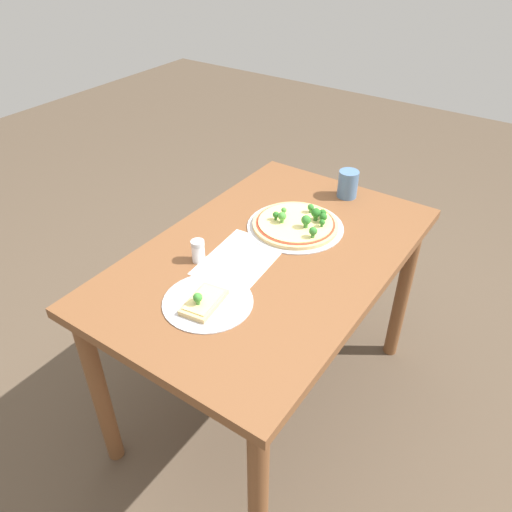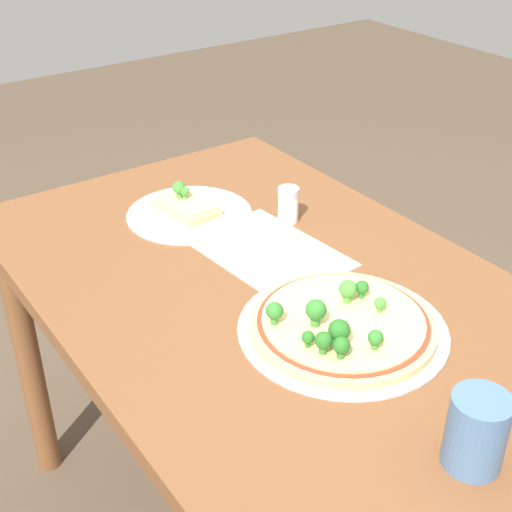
# 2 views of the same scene
# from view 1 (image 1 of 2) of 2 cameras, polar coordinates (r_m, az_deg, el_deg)

# --- Properties ---
(ground_plane) EXTENTS (8.00, 8.00, 0.00)m
(ground_plane) POSITION_cam_1_polar(r_m,az_deg,el_deg) (2.25, 1.26, -15.78)
(ground_plane) COLOR brown
(dining_table) EXTENTS (1.24, 0.79, 0.77)m
(dining_table) POSITION_cam_1_polar(r_m,az_deg,el_deg) (1.78, 1.54, -2.43)
(dining_table) COLOR brown
(dining_table) RESTS_ON ground_plane
(pizza_tray_whole) EXTENTS (0.36, 0.36, 0.07)m
(pizza_tray_whole) POSITION_cam_1_polar(r_m,az_deg,el_deg) (1.85, 4.65, 3.69)
(pizza_tray_whole) COLOR #B7B7BC
(pizza_tray_whole) RESTS_ON dining_table
(pizza_tray_slice) EXTENTS (0.28, 0.28, 0.06)m
(pizza_tray_slice) POSITION_cam_1_polar(r_m,az_deg,el_deg) (1.51, -5.77, -5.20)
(pizza_tray_slice) COLOR #B7B7BC
(pizza_tray_slice) RESTS_ON dining_table
(drinking_cup) EXTENTS (0.08, 0.08, 0.11)m
(drinking_cup) POSITION_cam_1_polar(r_m,az_deg,el_deg) (2.06, 10.46, 8.09)
(drinking_cup) COLOR #4C7099
(drinking_cup) RESTS_ON dining_table
(condiment_shaker) EXTENTS (0.05, 0.05, 0.08)m
(condiment_shaker) POSITION_cam_1_polar(r_m,az_deg,el_deg) (1.66, -6.63, 0.59)
(condiment_shaker) COLOR silver
(condiment_shaker) RESTS_ON dining_table
(paper_menu) EXTENTS (0.32, 0.24, 0.00)m
(paper_menu) POSITION_cam_1_polar(r_m,az_deg,el_deg) (1.68, -1.85, -0.38)
(paper_menu) COLOR white
(paper_menu) RESTS_ON dining_table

